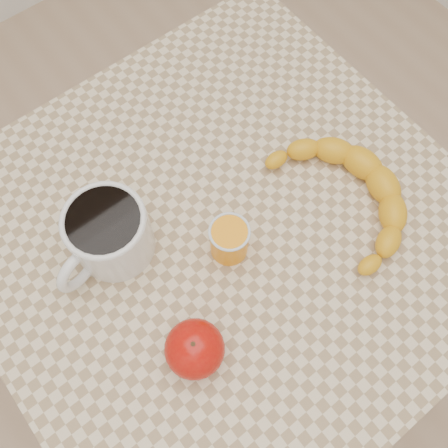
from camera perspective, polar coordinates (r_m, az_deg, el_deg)
ground at (r=1.54m, az=0.00°, el=-11.45°), size 3.00×3.00×0.00m
table at (r=0.90m, az=0.00°, el=-2.68°), size 0.80×0.80×0.75m
coffee_mug at (r=0.77m, az=-13.15°, el=-1.07°), size 0.19×0.16×0.11m
orange_juice_glass at (r=0.77m, az=0.61°, el=-1.83°), size 0.06×0.06×0.07m
apple at (r=0.72m, az=-3.38°, el=-14.06°), size 0.10×0.10×0.08m
banana at (r=0.84m, az=13.83°, el=3.08°), size 0.34×0.40×0.05m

